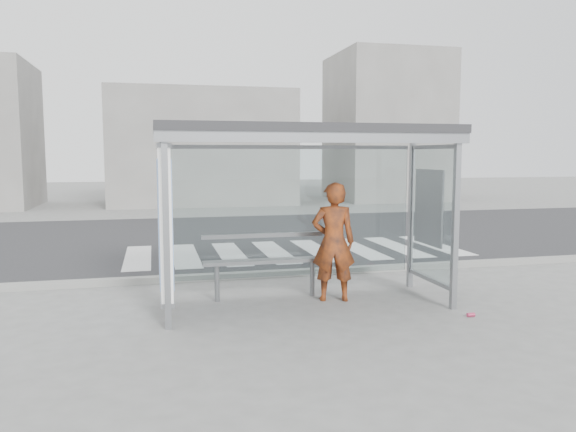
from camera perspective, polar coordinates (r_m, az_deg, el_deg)
The scene contains 10 objects.
ground at distance 8.37m, azimuth 1.80°, elevation -9.01°, with size 80.00×80.00×0.00m, color slate.
road at distance 15.10m, azimuth -5.25°, elevation -2.14°, with size 30.00×10.00×0.01m, color #29292C.
curb at distance 10.20m, azimuth -1.11°, elevation -5.88°, with size 30.00×0.18×0.12m, color gray.
crosswalk at distance 12.87m, azimuth 0.79°, elevation -3.59°, with size 7.55×3.00×0.00m.
bus_shelter at distance 8.05m, azimuth -0.82°, elevation 4.68°, with size 4.25×1.65×2.62m.
building_center at distance 25.88m, azimuth -8.86°, elevation 6.85°, with size 8.00×5.00×5.00m, color gray.
building_right at distance 28.12m, azimuth 9.93°, elevation 8.82°, with size 5.00×5.00×7.00m, color gray.
person at distance 8.47m, azimuth 4.63°, elevation -2.64°, with size 0.65×0.43×1.80m, color red.
bench at distance 8.62m, azimuth -2.33°, elevation -4.59°, with size 1.92×0.30×0.99m.
soda_can at distance 8.16m, azimuth 18.08°, elevation -9.52°, with size 0.06×0.06×0.11m, color #DF416D.
Camera 1 is at (-2.14, -7.79, 2.21)m, focal length 35.00 mm.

